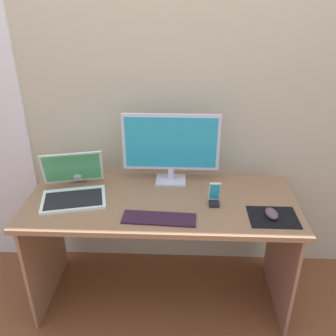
# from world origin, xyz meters

# --- Properties ---
(ground_plane) EXTENTS (8.00, 8.00, 0.00)m
(ground_plane) POSITION_xyz_m (0.00, 0.00, 0.00)
(ground_plane) COLOR brown
(wall_back) EXTENTS (6.00, 0.04, 2.50)m
(wall_back) POSITION_xyz_m (0.00, 0.41, 1.25)
(wall_back) COLOR #BCB794
(wall_back) RESTS_ON ground_plane
(desk) EXTENTS (1.50, 0.62, 0.72)m
(desk) POSITION_xyz_m (0.00, 0.00, 0.57)
(desk) COLOR #8E6848
(desk) RESTS_ON ground_plane
(monitor) EXTENTS (0.57, 0.14, 0.43)m
(monitor) POSITION_xyz_m (0.05, 0.22, 0.95)
(monitor) COLOR silver
(monitor) RESTS_ON desk
(laptop) EXTENTS (0.41, 0.39, 0.23)m
(laptop) POSITION_xyz_m (-0.50, 0.03, 0.76)
(laptop) COLOR white
(laptop) RESTS_ON desk
(fishbowl) EXTENTS (0.16, 0.16, 0.16)m
(fishbowl) POSITION_xyz_m (-0.52, 0.23, 0.79)
(fishbowl) COLOR silver
(fishbowl) RESTS_ON desk
(keyboard_external) EXTENTS (0.38, 0.13, 0.01)m
(keyboard_external) POSITION_xyz_m (0.00, -0.18, 0.72)
(keyboard_external) COLOR #2F1829
(keyboard_external) RESTS_ON desk
(mousepad) EXTENTS (0.25, 0.20, 0.00)m
(mousepad) POSITION_xyz_m (0.58, -0.14, 0.72)
(mousepad) COLOR black
(mousepad) RESTS_ON desk
(mouse) EXTENTS (0.07, 0.11, 0.04)m
(mouse) POSITION_xyz_m (0.58, -0.14, 0.74)
(mouse) COLOR #584251
(mouse) RESTS_ON mousepad
(phone_in_dock) EXTENTS (0.06, 0.06, 0.14)m
(phone_in_dock) POSITION_xyz_m (0.29, -0.03, 0.76)
(phone_in_dock) COLOR black
(phone_in_dock) RESTS_ON desk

